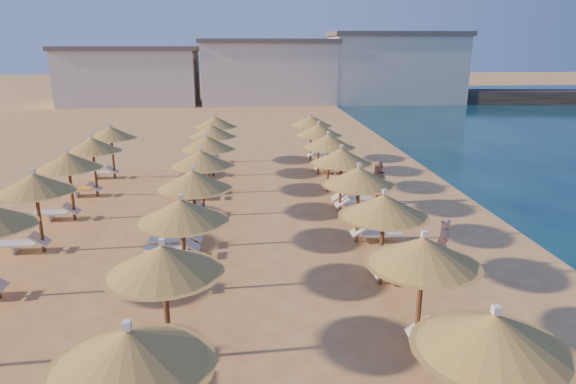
{
  "coord_description": "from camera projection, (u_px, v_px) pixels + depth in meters",
  "views": [
    {
      "loc": [
        -0.09,
        -14.8,
        6.76
      ],
      "look_at": [
        1.44,
        4.0,
        1.3
      ],
      "focal_mm": 32.0,
      "sensor_mm": 36.0,
      "label": 1
    }
  ],
  "objects": [
    {
      "name": "ground",
      "position": [
        252.0,
        268.0,
        16.06
      ],
      "size": [
        220.0,
        220.0,
        0.0
      ],
      "primitive_type": "plane",
      "color": "#E0A662",
      "rests_on": "ground"
    },
    {
      "name": "jetty",
      "position": [
        484.0,
        97.0,
        60.48
      ],
      "size": [
        30.27,
        8.08,
        1.5
      ],
      "primitive_type": "cube",
      "rotation": [
        0.0,
        0.0,
        -0.14
      ],
      "color": "black",
      "rests_on": "ground"
    },
    {
      "name": "hotel_blocks",
      "position": [
        276.0,
        71.0,
        59.77
      ],
      "size": [
        46.42,
        8.6,
        8.1
      ],
      "color": "beige",
      "rests_on": "ground"
    },
    {
      "name": "parasol_row_east",
      "position": [
        370.0,
        191.0,
        15.94
      ],
      "size": [
        2.57,
        32.26,
        2.87
      ],
      "color": "brown",
      "rests_on": "ground"
    },
    {
      "name": "parasol_row_west",
      "position": [
        188.0,
        195.0,
        15.51
      ],
      "size": [
        2.57,
        32.26,
        2.87
      ],
      "color": "brown",
      "rests_on": "ground"
    },
    {
      "name": "parasol_row_inland",
      "position": [
        35.0,
        184.0,
        16.69
      ],
      "size": [
        2.57,
        22.36,
        2.87
      ],
      "color": "brown",
      "rests_on": "ground"
    },
    {
      "name": "loungers",
      "position": [
        227.0,
        253.0,
        16.33
      ],
      "size": [
        13.9,
        30.29,
        0.66
      ],
      "color": "silver",
      "rests_on": "ground"
    },
    {
      "name": "beachgoer_a",
      "position": [
        443.0,
        245.0,
        15.66
      ],
      "size": [
        0.41,
        0.62,
        1.67
      ],
      "primitive_type": "imported",
      "rotation": [
        0.0,
        0.0,
        -1.55
      ],
      "color": "tan",
      "rests_on": "ground"
    },
    {
      "name": "beachgoer_b",
      "position": [
        378.0,
        183.0,
        22.16
      ],
      "size": [
        0.98,
        1.11,
        1.92
      ],
      "primitive_type": "imported",
      "rotation": [
        0.0,
        0.0,
        -1.26
      ],
      "color": "tan",
      "rests_on": "ground"
    }
  ]
}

